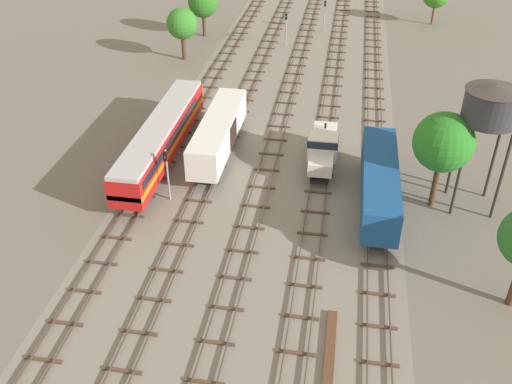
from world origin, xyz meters
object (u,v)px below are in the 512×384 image
Objects in this scene: diesel_railcar_far_left_near at (161,136)px; signal_post_mid at (167,169)px; shunter_loco_centre_mid at (323,147)px; freight_boxcar_left_midfar at (219,132)px; freight_boxcar_centre_right_nearest at (380,181)px; signal_post_near at (286,25)px; signal_post_nearest at (325,12)px; water_tower at (492,105)px.

signal_post_mid is at bearing -68.53° from diesel_railcar_far_left_near.
diesel_railcar_far_left_near is 2.42× the size of shunter_loco_centre_mid.
freight_boxcar_centre_right_nearest is at bearing -23.41° from freight_boxcar_left_midfar.
freight_boxcar_centre_right_nearest is 3.02× the size of signal_post_near.
diesel_railcar_far_left_near is 4.42× the size of signal_post_near.
freight_boxcar_centre_right_nearest is at bearing -12.52° from diesel_railcar_far_left_near.
signal_post_mid is at bearing -106.60° from freight_boxcar_left_midfar.
freight_boxcar_centre_right_nearest is 17.54m from signal_post_mid.
signal_post_mid is at bearing -147.92° from shunter_loco_centre_mid.
diesel_railcar_far_left_near is at bearing 111.47° from signal_post_mid.
shunter_loco_centre_mid is 1.78× the size of signal_post_nearest.
shunter_loco_centre_mid is at bearing 130.21° from freight_boxcar_centre_right_nearest.
signal_post_nearest is 0.99× the size of signal_post_mid.
signal_post_mid reaches higher than signal_post_nearest.
water_tower is 43.00m from signal_post_near.
freight_boxcar_centre_right_nearest is 1.65× the size of shunter_loco_centre_mid.
freight_boxcar_left_midfar is 24.03m from water_tower.
diesel_railcar_far_left_near is 4.30× the size of signal_post_nearest.
signal_post_mid is at bearing -101.71° from signal_post_nearest.
signal_post_near is (-20.06, 37.53, -6.15)m from water_tower.
signal_post_near is (-4.98, -7.08, -0.08)m from signal_post_nearest.
signal_post_near is (-12.45, 39.04, 0.53)m from freight_boxcar_centre_right_nearest.
signal_post_mid reaches higher than diesel_railcar_far_left_near.
shunter_loco_centre_mid is at bearing 32.08° from signal_post_mid.
signal_post_nearest reaches higher than diesel_railcar_far_left_near.
freight_boxcar_left_midfar is at bearing 22.29° from diesel_railcar_far_left_near.
shunter_loco_centre_mid is at bearing 5.63° from diesel_railcar_far_left_near.
signal_post_near is at bearing 102.69° from shunter_loco_centre_mid.
freight_boxcar_centre_right_nearest reaches higher than shunter_loco_centre_mid.
shunter_loco_centre_mid is (-4.98, 5.89, -0.44)m from freight_boxcar_centre_right_nearest.
signal_post_near is at bearing 85.64° from freight_boxcar_left_midfar.
signal_post_mid is (-4.98, -40.95, 0.10)m from signal_post_near.
water_tower is at bearing 7.78° from signal_post_mid.
signal_post_near is at bearing 83.07° from signal_post_mid.
shunter_loco_centre_mid is 14.72m from signal_post_mid.
signal_post_nearest is (-15.09, 44.61, -6.08)m from water_tower.
shunter_loco_centre_mid is 0.78× the size of water_tower.
signal_post_nearest is at bearing 79.35° from freight_boxcar_left_midfar.
signal_post_near is at bearing 118.13° from water_tower.
signal_post_nearest is (12.44, 41.71, 0.46)m from diesel_railcar_far_left_near.
signal_post_mid reaches higher than freight_boxcar_centre_right_nearest.
signal_post_mid reaches higher than shunter_loco_centre_mid.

